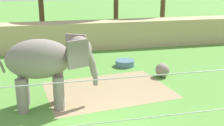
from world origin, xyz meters
The scene contains 5 objects.
dirt_patch centered at (1.27, 3.93, 0.00)m, with size 5.53×4.00×0.01m, color #937F5B.
embankment_wall centered at (0.00, 12.22, 0.97)m, with size 36.00×1.80×1.95m, color tan.
elephant centered at (-1.40, 2.75, 1.86)m, with size 3.80×1.60×2.81m.
enrichment_ball centered at (4.40, 5.08, 0.36)m, with size 0.72×0.72×0.72m, color gray.
water_tub centered at (3.02, 7.33, 0.18)m, with size 1.10×1.10×0.35m.
Camera 1 is at (-1.35, -8.04, 4.95)m, focal length 45.83 mm.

